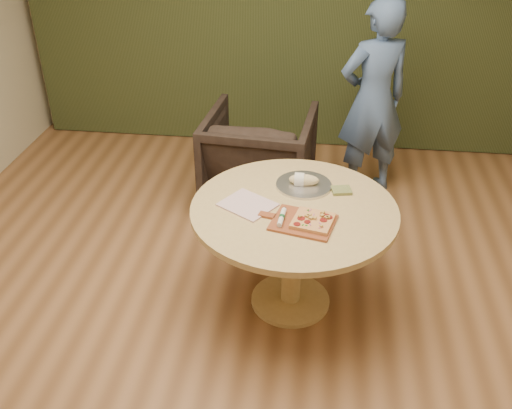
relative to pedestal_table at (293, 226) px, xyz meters
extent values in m
cube|color=#95643B|center=(-0.33, -0.40, -0.62)|extent=(5.00, 6.00, 0.02)
cube|color=#293216|center=(-0.33, 2.50, 0.79)|extent=(4.80, 0.14, 2.78)
cylinder|color=tan|center=(0.00, 0.00, -0.59)|extent=(0.52, 0.52, 0.03)
cylinder|color=tan|center=(0.00, 0.00, -0.25)|extent=(0.13, 0.13, 0.68)
cylinder|color=tan|center=(0.00, 0.00, 0.12)|extent=(1.26, 1.26, 0.04)
cube|color=brown|center=(0.06, -0.17, 0.15)|extent=(0.40, 0.35, 0.01)
cube|color=brown|center=(-0.15, -0.12, 0.15)|extent=(0.11, 0.07, 0.01)
cube|color=tan|center=(0.12, -0.18, 0.17)|extent=(0.26, 0.26, 0.02)
cylinder|color=maroon|center=(0.09, -0.21, 0.18)|extent=(0.04, 0.04, 0.00)
cylinder|color=maroon|center=(0.21, -0.15, 0.18)|extent=(0.04, 0.04, 0.00)
cylinder|color=maroon|center=(0.18, -0.18, 0.18)|extent=(0.04, 0.04, 0.00)
cylinder|color=maroon|center=(0.05, -0.18, 0.18)|extent=(0.04, 0.04, 0.00)
cylinder|color=maroon|center=(0.19, -0.13, 0.18)|extent=(0.04, 0.04, 0.00)
cylinder|color=maroon|center=(0.03, -0.24, 0.18)|extent=(0.04, 0.04, 0.00)
cube|color=tan|center=(0.04, -0.17, 0.18)|extent=(0.02, 0.02, 0.01)
cube|color=tan|center=(0.20, -0.16, 0.18)|extent=(0.02, 0.02, 0.01)
cube|color=tan|center=(0.19, -0.16, 0.18)|extent=(0.03, 0.03, 0.01)
cube|color=tan|center=(0.17, -0.14, 0.18)|extent=(0.03, 0.03, 0.01)
cube|color=tan|center=(0.17, -0.25, 0.18)|extent=(0.02, 0.02, 0.01)
cube|color=tan|center=(0.11, -0.18, 0.18)|extent=(0.03, 0.03, 0.01)
cube|color=tan|center=(0.08, -0.16, 0.18)|extent=(0.03, 0.03, 0.01)
cube|color=tan|center=(0.09, -0.15, 0.18)|extent=(0.03, 0.03, 0.01)
cube|color=tan|center=(0.17, -0.11, 0.18)|extent=(0.03, 0.03, 0.01)
cube|color=tan|center=(0.13, -0.17, 0.18)|extent=(0.02, 0.02, 0.01)
cube|color=#1D7617|center=(0.06, -0.24, 0.18)|extent=(0.01, 0.01, 0.00)
cube|color=#1D7617|center=(0.09, -0.09, 0.18)|extent=(0.01, 0.01, 0.00)
cube|color=#1D7617|center=(0.09, -0.09, 0.18)|extent=(0.01, 0.01, 0.00)
cube|color=#1D7617|center=(0.18, -0.12, 0.18)|extent=(0.01, 0.01, 0.00)
cube|color=#1D7617|center=(0.08, -0.25, 0.18)|extent=(0.01, 0.01, 0.00)
cube|color=#A95373|center=(0.10, -0.23, 0.18)|extent=(0.02, 0.03, 0.00)
cube|color=#A95373|center=(0.17, -0.26, 0.18)|extent=(0.03, 0.02, 0.00)
cube|color=#A95373|center=(0.19, -0.16, 0.18)|extent=(0.02, 0.03, 0.00)
cube|color=#A95373|center=(0.12, -0.14, 0.18)|extent=(0.01, 0.03, 0.00)
cube|color=#A95373|center=(0.10, -0.09, 0.18)|extent=(0.02, 0.03, 0.00)
cube|color=#A95373|center=(0.16, -0.22, 0.18)|extent=(0.02, 0.03, 0.00)
cylinder|color=beige|center=(-0.06, -0.17, 0.17)|extent=(0.04, 0.17, 0.03)
cylinder|color=#194C26|center=(-0.06, -0.17, 0.17)|extent=(0.04, 0.03, 0.03)
cube|color=silver|center=(-0.05, -0.07, 0.17)|extent=(0.02, 0.04, 0.00)
cube|color=white|center=(-0.28, -0.02, 0.15)|extent=(0.39, 0.37, 0.01)
cylinder|color=silver|center=(0.04, 0.26, 0.14)|extent=(0.35, 0.35, 0.01)
cylinder|color=silver|center=(0.04, 0.26, 0.15)|extent=(0.36, 0.36, 0.02)
ellipsoid|color=#CCB87C|center=(0.04, 0.26, 0.18)|extent=(0.19, 0.08, 0.07)
cylinder|color=beige|center=(0.01, 0.26, 0.18)|extent=(0.06, 0.09, 0.09)
cube|color=#525C29|center=(0.28, 0.22, 0.15)|extent=(0.14, 0.12, 0.02)
imported|color=black|center=(-0.36, 1.31, -0.17)|extent=(0.92, 0.87, 0.88)
imported|color=#47628D|center=(0.54, 1.59, 0.22)|extent=(0.72, 0.61, 1.67)
camera|label=1|loc=(0.13, -2.91, 1.97)|focal=40.00mm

